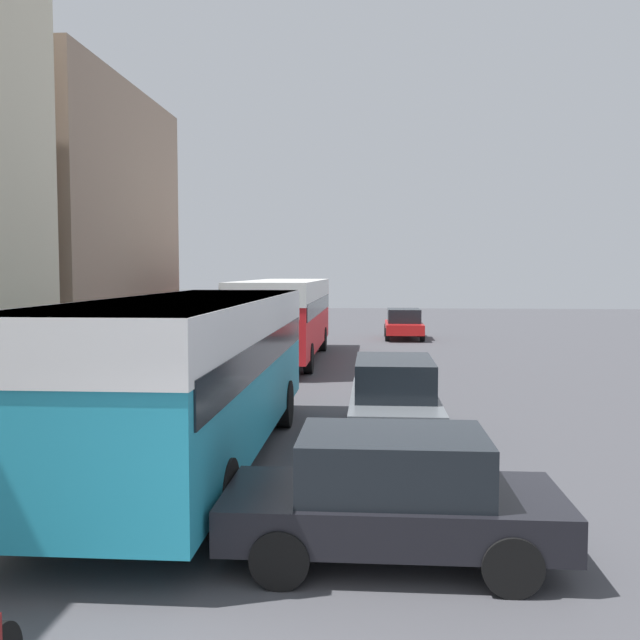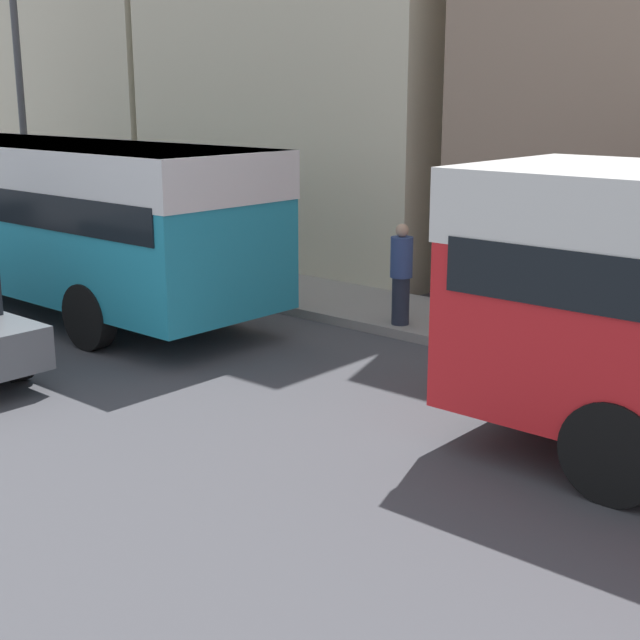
% 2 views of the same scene
% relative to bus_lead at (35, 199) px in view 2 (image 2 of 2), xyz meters
% --- Properties ---
extents(building_corner, '(6.37, 8.36, 9.67)m').
position_rel_bus_lead_xyz_m(building_corner, '(-7.65, -7.24, 2.95)').
color(building_corner, beige).
rests_on(building_corner, ground_plane).
extents(building_midblock, '(6.34, 7.63, 11.09)m').
position_rel_bus_lead_xyz_m(building_midblock, '(-7.63, 0.97, 3.66)').
color(building_midblock, beige).
rests_on(building_midblock, ground_plane).
extents(bus_lead, '(2.63, 10.31, 2.89)m').
position_rel_bus_lead_xyz_m(bus_lead, '(0.00, 0.00, 0.00)').
color(bus_lead, teal).
rests_on(bus_lead, ground_plane).
extents(pedestrian_near_curb, '(0.35, 0.35, 1.60)m').
position_rel_bus_lead_xyz_m(pedestrian_near_curb, '(-2.58, 6.11, -0.92)').
color(pedestrian_near_curb, '#232838').
rests_on(pedestrian_near_curb, sidewalk).
extents(lamp_post, '(0.36, 0.36, 7.14)m').
position_rel_bus_lead_xyz_m(lamp_post, '(-2.61, -4.59, 2.42)').
color(lamp_post, '#47474C').
rests_on(lamp_post, sidewalk).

